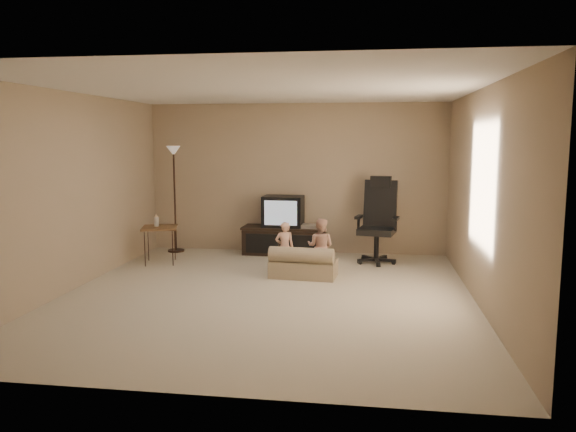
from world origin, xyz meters
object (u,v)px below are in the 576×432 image
object	(u,v)px
tv_stand	(283,230)
toddler_right	(320,246)
toddler_left	(285,247)
office_chair	(378,232)
floor_lamp	(174,175)
child_sofa	(303,265)
side_table	(159,228)

from	to	relation	value
tv_stand	toddler_right	distance (m)	1.50
tv_stand	toddler_left	xyz separation A→B (m)	(0.22, -1.31, -0.03)
office_chair	floor_lamp	size ratio (longest dim) A/B	0.74
floor_lamp	child_sofa	xyz separation A→B (m)	(2.37, -1.49, -1.13)
office_chair	side_table	bearing A→B (deg)	-159.05
office_chair	child_sofa	distance (m)	1.57
floor_lamp	toddler_right	xyz separation A→B (m)	(2.59, -1.26, -0.91)
tv_stand	side_table	world-z (taller)	tv_stand
floor_lamp	child_sofa	size ratio (longest dim) A/B	1.90
office_chair	child_sofa	size ratio (longest dim) A/B	1.41
toddler_left	tv_stand	bearing A→B (deg)	-98.23
child_sofa	toddler_right	bearing A→B (deg)	50.50
floor_lamp	toddler_left	distance (m)	2.61
child_sofa	floor_lamp	bearing A→B (deg)	152.48
tv_stand	side_table	distance (m)	2.03
office_chair	toddler_right	xyz separation A→B (m)	(-0.81, -0.92, -0.08)
office_chair	floor_lamp	xyz separation A→B (m)	(-3.40, 0.35, 0.83)
office_chair	child_sofa	world-z (taller)	office_chair
child_sofa	toddler_left	xyz separation A→B (m)	(-0.29, 0.22, 0.19)
child_sofa	toddler_right	world-z (taller)	toddler_right
floor_lamp	toddler_right	bearing A→B (deg)	-26.04
side_table	office_chair	bearing A→B (deg)	9.47
tv_stand	floor_lamp	world-z (taller)	floor_lamp
toddler_left	side_table	bearing A→B (deg)	-28.03
child_sofa	toddler_left	distance (m)	0.41
office_chair	tv_stand	bearing A→B (deg)	177.29
tv_stand	child_sofa	world-z (taller)	tv_stand
child_sofa	tv_stand	bearing A→B (deg)	113.12
child_sofa	toddler_right	xyz separation A→B (m)	(0.22, 0.23, 0.22)
toddler_left	toddler_right	xyz separation A→B (m)	(0.51, 0.01, 0.03)
toddler_right	floor_lamp	bearing A→B (deg)	-13.23
tv_stand	office_chair	world-z (taller)	office_chair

